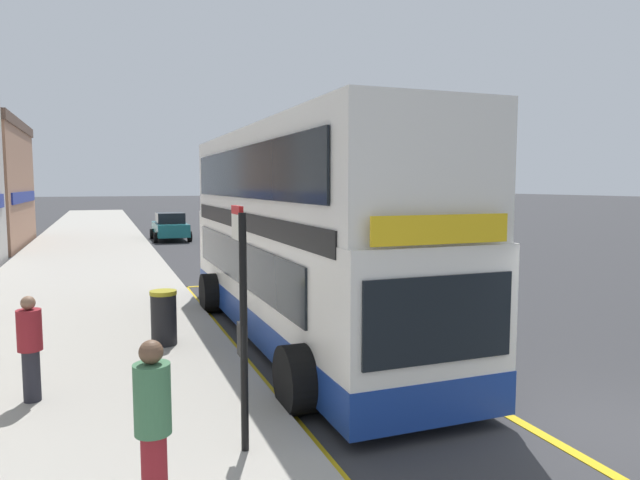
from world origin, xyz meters
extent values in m
plane|color=#333335|center=(0.00, 32.00, 0.00)|extent=(260.00, 260.00, 0.00)
cube|color=#A39E93|center=(-7.00, 32.00, 0.07)|extent=(6.00, 76.00, 0.14)
cube|color=white|center=(-2.45, 6.47, 1.35)|extent=(2.40, 10.95, 2.30)
cube|color=white|center=(-2.45, 6.47, 3.45)|extent=(2.38, 10.73, 1.90)
cube|color=navy|center=(-2.45, 6.47, 0.50)|extent=(2.42, 10.97, 0.60)
cube|color=black|center=(-2.45, 6.47, 2.52)|extent=(2.43, 10.07, 0.36)
cube|color=black|center=(-3.67, 6.87, 1.65)|extent=(0.04, 8.76, 0.90)
cube|color=black|center=(-3.67, 6.47, 3.50)|extent=(0.04, 9.63, 1.00)
cube|color=black|center=(-2.45, 0.97, 1.60)|extent=(2.11, 0.04, 1.10)
cube|color=yellow|center=(-2.45, 0.97, 2.72)|extent=(1.92, 0.04, 0.36)
cylinder|color=black|center=(-3.74, 2.53, 0.50)|extent=(0.56, 1.00, 1.00)
cylinder|color=black|center=(-1.16, 2.53, 0.50)|extent=(0.56, 1.00, 1.00)
cylinder|color=black|center=(-3.74, 9.48, 0.50)|extent=(0.56, 1.00, 1.00)
cylinder|color=black|center=(-1.16, 9.48, 0.50)|extent=(0.56, 1.00, 1.00)
cube|color=gold|center=(-3.92, 6.26, 0.01)|extent=(0.16, 14.31, 0.01)
cube|color=gold|center=(-1.03, 6.26, 0.01)|extent=(0.16, 14.31, 0.01)
cube|color=gold|center=(-2.48, 13.34, 0.01)|extent=(3.05, 0.16, 0.01)
cylinder|color=black|center=(-4.83, 1.38, 1.54)|extent=(0.09, 0.09, 2.81)
cube|color=silver|center=(-4.83, 1.64, 2.77)|extent=(0.05, 0.42, 0.30)
cube|color=red|center=(-4.83, 1.64, 2.97)|extent=(0.05, 0.42, 0.10)
cube|color=black|center=(-4.83, 1.48, 1.44)|extent=(0.06, 0.28, 0.40)
cube|color=navy|center=(-10.16, 29.04, 2.60)|extent=(0.08, 9.04, 0.56)
cube|color=#196066|center=(-2.63, 29.39, 0.66)|extent=(1.76, 4.20, 0.72)
cube|color=black|center=(-2.63, 29.29, 1.32)|extent=(1.52, 1.90, 0.60)
cylinder|color=black|center=(-3.57, 30.70, 0.30)|extent=(0.22, 0.60, 0.60)
cylinder|color=black|center=(-1.70, 30.70, 0.30)|extent=(0.22, 0.60, 0.60)
cylinder|color=black|center=(-3.57, 28.09, 0.30)|extent=(0.22, 0.60, 0.60)
cylinder|color=black|center=(-1.70, 28.09, 0.30)|extent=(0.22, 0.60, 0.60)
cube|color=black|center=(4.78, 29.41, 0.66)|extent=(1.76, 4.20, 0.72)
cube|color=black|center=(4.78, 29.31, 1.32)|extent=(1.52, 1.90, 0.60)
cylinder|color=black|center=(3.85, 30.71, 0.30)|extent=(0.22, 0.60, 0.60)
cylinder|color=black|center=(5.72, 30.71, 0.30)|extent=(0.22, 0.60, 0.60)
cylinder|color=black|center=(3.85, 28.11, 0.30)|extent=(0.22, 0.60, 0.60)
cylinder|color=black|center=(5.72, 28.11, 0.30)|extent=(0.22, 0.60, 0.60)
cylinder|color=maroon|center=(-5.94, 0.31, 0.56)|extent=(0.24, 0.24, 0.83)
cylinder|color=#3F724C|center=(-5.94, 0.31, 1.30)|extent=(0.34, 0.34, 0.66)
sphere|color=brown|center=(-5.94, 0.31, 1.75)|extent=(0.22, 0.22, 0.22)
cylinder|color=#26262D|center=(-7.35, 3.99, 0.52)|extent=(0.24, 0.24, 0.75)
cylinder|color=maroon|center=(-7.35, 3.99, 1.19)|extent=(0.34, 0.34, 0.59)
sphere|color=#8C664C|center=(-7.35, 3.99, 1.58)|extent=(0.20, 0.20, 0.20)
cylinder|color=black|center=(-5.26, 6.35, 0.63)|extent=(0.49, 0.49, 0.99)
cylinder|color=#A5991E|center=(-5.26, 6.35, 1.17)|extent=(0.52, 0.52, 0.08)
camera|label=1|loc=(-6.31, -5.00, 3.27)|focal=32.16mm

